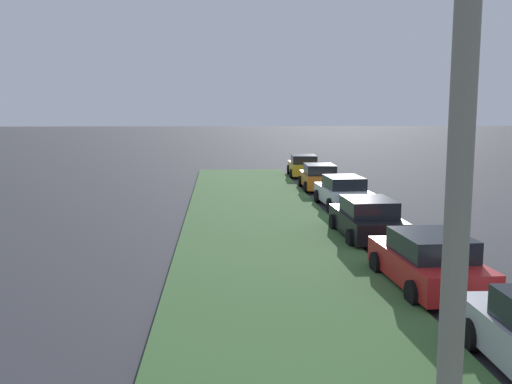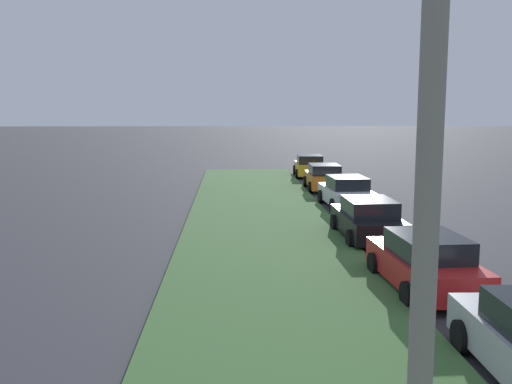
% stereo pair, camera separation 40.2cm
% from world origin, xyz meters
% --- Properties ---
extents(grass_median, '(60.00, 6.00, 0.12)m').
position_xyz_m(grass_median, '(10.00, 6.86, 0.06)').
color(grass_median, '#3D6633').
rests_on(grass_median, ground).
extents(parked_car_red, '(4.38, 2.18, 1.47)m').
position_xyz_m(parked_car_red, '(11.27, 3.15, 0.72)').
color(parked_car_red, red).
rests_on(parked_car_red, ground).
extents(parked_car_black, '(4.33, 2.08, 1.47)m').
position_xyz_m(parked_car_black, '(17.06, 3.25, 0.72)').
color(parked_car_black, black).
rests_on(parked_car_black, ground).
extents(parked_car_white, '(4.38, 2.17, 1.47)m').
position_xyz_m(parked_car_white, '(23.74, 2.70, 0.72)').
color(parked_car_white, silver).
rests_on(parked_car_white, ground).
extents(parked_car_orange, '(4.35, 2.11, 1.47)m').
position_xyz_m(parked_car_orange, '(29.68, 2.79, 0.72)').
color(parked_car_orange, orange).
rests_on(parked_car_orange, ground).
extents(parked_car_yellow, '(4.38, 2.18, 1.47)m').
position_xyz_m(parked_car_yellow, '(36.30, 2.73, 0.72)').
color(parked_car_yellow, gold).
rests_on(parked_car_yellow, ground).
extents(streetlight, '(0.37, 2.87, 7.50)m').
position_xyz_m(streetlight, '(2.28, 5.90, 4.39)').
color(streetlight, gray).
rests_on(streetlight, ground).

